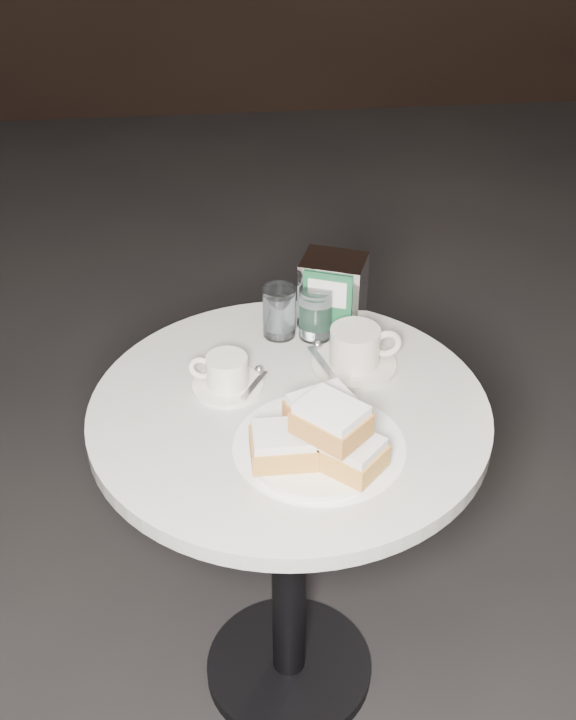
{
  "coord_description": "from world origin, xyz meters",
  "views": [
    {
      "loc": [
        -0.12,
        -1.22,
        1.72
      ],
      "look_at": [
        0.0,
        0.02,
        0.83
      ],
      "focal_mm": 45.0,
      "sensor_mm": 36.0,
      "label": 1
    }
  ],
  "objects_px": {
    "cafe_table": "(289,490)",
    "water_glass_right": "(316,313)",
    "coffee_cup_right": "(355,351)",
    "beignet_plate": "(320,439)",
    "coffee_cup_left": "(226,375)",
    "napkin_dispenser": "(333,291)",
    "water_glass_left": "(279,312)"
  },
  "relations": [
    {
      "from": "beignet_plate",
      "to": "napkin_dispenser",
      "type": "xyz_separation_m",
      "value": [
        0.08,
        0.41,
        0.02
      ]
    },
    {
      "from": "coffee_cup_right",
      "to": "beignet_plate",
      "type": "bearing_deg",
      "value": -112.67
    },
    {
      "from": "coffee_cup_left",
      "to": "beignet_plate",
      "type": "bearing_deg",
      "value": -41.91
    },
    {
      "from": "coffee_cup_left",
      "to": "water_glass_right",
      "type": "bearing_deg",
      "value": 55.65
    },
    {
      "from": "cafe_table",
      "to": "water_glass_right",
      "type": "height_order",
      "value": "water_glass_right"
    },
    {
      "from": "coffee_cup_left",
      "to": "napkin_dispenser",
      "type": "bearing_deg",
      "value": 57.61
    },
    {
      "from": "beignet_plate",
      "to": "water_glass_left",
      "type": "distance_m",
      "value": 0.38
    },
    {
      "from": "coffee_cup_right",
      "to": "water_glass_right",
      "type": "height_order",
      "value": "water_glass_right"
    },
    {
      "from": "water_glass_left",
      "to": "beignet_plate",
      "type": "bearing_deg",
      "value": -85.49
    },
    {
      "from": "coffee_cup_right",
      "to": "coffee_cup_left",
      "type": "bearing_deg",
      "value": -171.82
    },
    {
      "from": "water_glass_left",
      "to": "coffee_cup_left",
      "type": "bearing_deg",
      "value": -123.79
    },
    {
      "from": "coffee_cup_right",
      "to": "water_glass_left",
      "type": "relative_size",
      "value": 1.65
    },
    {
      "from": "beignet_plate",
      "to": "water_glass_left",
      "type": "bearing_deg",
      "value": 94.51
    },
    {
      "from": "cafe_table",
      "to": "beignet_plate",
      "type": "distance_m",
      "value": 0.29
    },
    {
      "from": "water_glass_right",
      "to": "coffee_cup_left",
      "type": "bearing_deg",
      "value": -139.59
    },
    {
      "from": "coffee_cup_right",
      "to": "napkin_dispenser",
      "type": "distance_m",
      "value": 0.16
    },
    {
      "from": "water_glass_left",
      "to": "coffee_cup_right",
      "type": "bearing_deg",
      "value": -43.52
    },
    {
      "from": "coffee_cup_right",
      "to": "napkin_dispenser",
      "type": "xyz_separation_m",
      "value": [
        -0.02,
        0.16,
        0.03
      ]
    },
    {
      "from": "coffee_cup_left",
      "to": "coffee_cup_right",
      "type": "xyz_separation_m",
      "value": [
        0.24,
        0.04,
        0.01
      ]
    },
    {
      "from": "cafe_table",
      "to": "water_glass_left",
      "type": "bearing_deg",
      "value": 89.01
    },
    {
      "from": "beignet_plate",
      "to": "coffee_cup_right",
      "type": "relative_size",
      "value": 1.54
    },
    {
      "from": "water_glass_left",
      "to": "cafe_table",
      "type": "bearing_deg",
      "value": -90.99
    },
    {
      "from": "water_glass_left",
      "to": "napkin_dispenser",
      "type": "relative_size",
      "value": 0.71
    },
    {
      "from": "water_glass_right",
      "to": "napkin_dispenser",
      "type": "relative_size",
      "value": 0.71
    },
    {
      "from": "beignet_plate",
      "to": "napkin_dispenser",
      "type": "height_order",
      "value": "napkin_dispenser"
    },
    {
      "from": "beignet_plate",
      "to": "water_glass_right",
      "type": "bearing_deg",
      "value": 83.94
    },
    {
      "from": "cafe_table",
      "to": "water_glass_right",
      "type": "distance_m",
      "value": 0.34
    },
    {
      "from": "cafe_table",
      "to": "coffee_cup_left",
      "type": "relative_size",
      "value": 4.78
    },
    {
      "from": "coffee_cup_left",
      "to": "water_glass_right",
      "type": "distance_m",
      "value": 0.23
    },
    {
      "from": "beignet_plate",
      "to": "water_glass_right",
      "type": "distance_m",
      "value": 0.37
    },
    {
      "from": "water_glass_right",
      "to": "napkin_dispenser",
      "type": "bearing_deg",
      "value": 49.88
    },
    {
      "from": "coffee_cup_left",
      "to": "napkin_dispenser",
      "type": "height_order",
      "value": "napkin_dispenser"
    }
  ]
}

